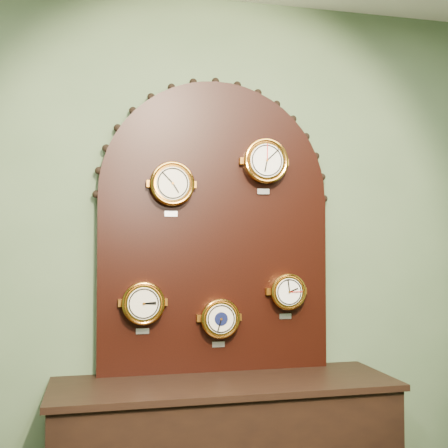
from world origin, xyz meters
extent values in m
plane|color=#4F6747|center=(0.00, 2.50, 1.40)|extent=(4.00, 0.00, 4.00)
cube|color=black|center=(0.00, 2.45, 1.28)|extent=(1.20, 0.06, 0.90)
cylinder|color=black|center=(0.00, 2.45, 1.73)|extent=(1.20, 0.06, 1.20)
cylinder|color=orange|center=(-0.24, 2.39, 1.78)|extent=(0.21, 0.08, 0.21)
torus|color=orange|center=(-0.24, 2.36, 1.78)|extent=(0.22, 0.02, 0.22)
cylinder|color=beige|center=(-0.24, 2.35, 1.78)|extent=(0.16, 0.01, 0.16)
cube|color=silver|center=(-0.24, 2.42, 1.64)|extent=(0.06, 0.01, 0.03)
cylinder|color=orange|center=(0.25, 2.39, 1.91)|extent=(0.22, 0.08, 0.22)
torus|color=orange|center=(0.25, 2.36, 1.91)|extent=(0.24, 0.02, 0.24)
cylinder|color=white|center=(0.25, 2.35, 1.91)|extent=(0.18, 0.01, 0.18)
cube|color=silver|center=(0.25, 2.42, 1.76)|extent=(0.06, 0.01, 0.03)
cylinder|color=orange|center=(-0.38, 2.39, 1.19)|extent=(0.20, 0.08, 0.20)
torus|color=orange|center=(-0.38, 2.36, 1.19)|extent=(0.21, 0.02, 0.21)
cylinder|color=beige|center=(-0.38, 2.35, 1.19)|extent=(0.16, 0.01, 0.16)
cube|color=silver|center=(-0.38, 2.42, 1.05)|extent=(0.06, 0.01, 0.03)
cylinder|color=orange|center=(0.01, 2.39, 1.11)|extent=(0.19, 0.08, 0.19)
torus|color=orange|center=(0.01, 2.36, 1.11)|extent=(0.20, 0.02, 0.20)
cylinder|color=beige|center=(0.01, 2.35, 1.11)|extent=(0.15, 0.01, 0.15)
cube|color=silver|center=(0.01, 2.42, 0.97)|extent=(0.07, 0.01, 0.03)
cylinder|color=#0B1034|center=(0.01, 2.35, 1.11)|extent=(0.07, 0.00, 0.07)
cylinder|color=orange|center=(0.37, 2.39, 1.24)|extent=(0.18, 0.08, 0.18)
torus|color=orange|center=(0.37, 2.36, 1.24)|extent=(0.19, 0.02, 0.19)
cylinder|color=white|center=(0.37, 2.35, 1.24)|extent=(0.14, 0.01, 0.14)
cube|color=silver|center=(0.37, 2.42, 1.10)|extent=(0.07, 0.01, 0.03)
camera|label=1|loc=(-0.61, -0.41, 1.48)|focal=45.15mm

